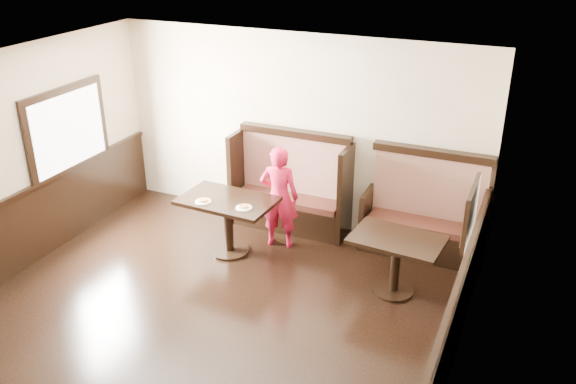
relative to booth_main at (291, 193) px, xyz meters
The scene contains 9 objects.
ground 3.34m from the booth_main, 90.00° to the right, with size 7.00×7.00×0.00m, color black.
room_shell 3.03m from the booth_main, 95.65° to the right, with size 7.00×7.00×7.00m.
booth_main is the anchor object (origin of this frame).
booth_neighbor 1.95m from the booth_main, ahead, with size 1.65×0.72×1.45m.
table_main 1.16m from the booth_main, 113.82° to the right, with size 1.28×0.84×0.80m.
table_neighbor 2.15m from the booth_main, 31.18° to the right, with size 1.13×0.80×0.75m.
child 0.64m from the booth_main, 82.65° to the right, with size 0.53×0.35×1.46m, color red.
pizza_plate_left 1.48m from the booth_main, 119.40° to the right, with size 0.21×0.21×0.04m.
pizza_plate_right 1.26m from the booth_main, 96.54° to the right, with size 0.21×0.21×0.04m.
Camera 1 is at (3.17, -4.11, 4.22)m, focal length 38.00 mm.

